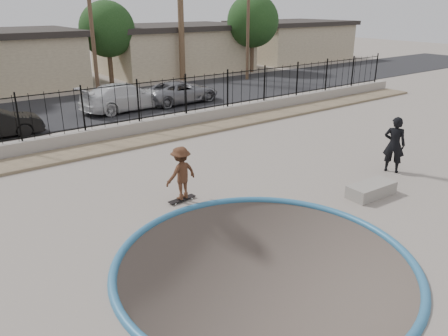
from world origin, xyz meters
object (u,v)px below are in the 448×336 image
object	(u,v)px
skater	(181,176)
car_d	(181,92)
concrete_ledge	(371,190)
car_c	(126,97)
skateboard	(182,199)
videographer	(394,145)

from	to	relation	value
skater	car_d	bearing A→B (deg)	-129.51
concrete_ledge	car_c	xyz separation A→B (m)	(-1.11, 15.17, 0.57)
skateboard	car_c	world-z (taller)	car_c
skater	car_c	size ratio (longest dim) A/B	0.32
concrete_ledge	skateboard	bearing A→B (deg)	147.06
skater	videographer	bearing A→B (deg)	154.36
skateboard	concrete_ledge	world-z (taller)	concrete_ledge
concrete_ledge	car_d	distance (m)	15.20
videographer	concrete_ledge	bearing A→B (deg)	83.10
skateboard	videographer	size ratio (longest dim) A/B	0.46
car_c	videographer	bearing A→B (deg)	-171.42
skater	videographer	size ratio (longest dim) A/B	0.81
skater	car_d	xyz separation A→B (m)	(7.24, 11.84, -0.13)
videographer	concrete_ledge	distance (m)	2.64
skateboard	videographer	world-z (taller)	videographer
skateboard	car_c	xyz separation A→B (m)	(3.78, 12.00, 0.71)
skater	car_c	world-z (taller)	skater
car_d	concrete_ledge	bearing A→B (deg)	168.38
skater	car_c	distance (m)	12.58
skateboard	car_d	bearing A→B (deg)	53.49
skater	skateboard	xyz separation A→B (m)	(-0.00, -0.00, -0.74)
videographer	concrete_ledge	size ratio (longest dim) A/B	1.24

